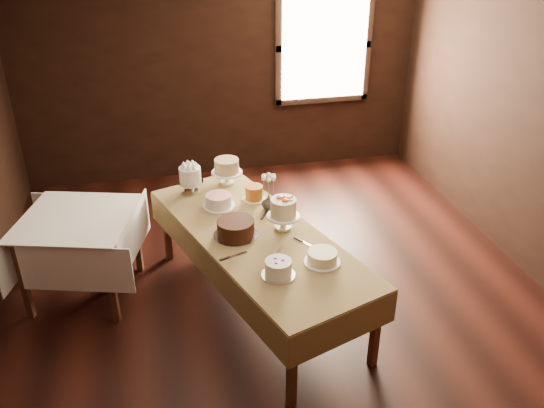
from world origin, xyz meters
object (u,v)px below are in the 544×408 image
Objects in this scene: cake_meringue at (191,180)px; cake_chocolate at (236,229)px; display_table at (257,239)px; cake_server_e at (239,254)px; cake_swirl at (278,269)px; cake_speckled at (227,172)px; side_table at (78,227)px; cake_caramel at (254,193)px; cake_server_a at (280,250)px; flower_vase at (269,202)px; cake_server_b at (309,245)px; cake_flowers at (283,215)px; cake_lattice at (219,202)px; cake_server_c at (229,220)px; cake_cream at (322,258)px; cake_server_d at (267,211)px.

cake_meringue is 0.69× the size of cake_chocolate.
display_table is 0.36m from cake_server_e.
cake_chocolate is at bearing 108.63° from cake_swirl.
display_table is 8.50× the size of cake_speckled.
side_table is 5.32× the size of cake_caramel.
flower_vase reaches higher than cake_server_a.
cake_server_e is (0.25, -1.19, -0.12)m from cake_meringue.
display_table is 2.21× the size of side_table.
cake_chocolate is 0.62m from cake_server_b.
flower_vase is at bearing 27.92° from cake_server_a.
cake_flowers reaches higher than display_table.
side_table is 4.87× the size of cake_server_a.
cake_lattice reaches higher than cake_server_c.
cake_chocolate is at bearing -148.55° from cake_server_b.
cake_server_d is at bearing 104.86° from cake_cream.
cake_lattice is 1.26m from cake_cream.
cake_speckled reaches higher than cake_caramel.
cake_server_b is (0.25, 0.01, 0.00)m from cake_server_a.
cake_swirl is 0.42m from cake_server_e.
flower_vase is at bearing 47.15° from cake_chocolate.
cake_flowers is (1.73, -0.49, 0.17)m from side_table.
cake_server_d is (0.34, 0.36, -0.07)m from cake_chocolate.
side_table is 1.25m from cake_lattice.
cake_server_e is at bearing 141.89° from cake_server_c.
cake_chocolate is at bearing 178.93° from display_table.
display_table is 0.64m from cake_swirl.
cake_server_d is (-0.07, 0.32, -0.12)m from cake_flowers.
cake_server_b is at bearing -17.96° from cake_server_e.
flower_vase is (0.40, 0.69, 0.06)m from cake_server_e.
cake_meringue is 0.81× the size of cake_lattice.
cake_meringue reaches higher than cake_server_d.
cake_cream is 1.01m from cake_server_c.
cake_server_d is at bearing -68.19° from cake_speckled.
cake_flowers reaches higher than cake_speckled.
cake_caramel reaches higher than cake_server_b.
side_table reaches higher than cake_server_b.
cake_swirl is at bearing -72.07° from cake_meringue.
cake_caramel is 0.94m from cake_server_e.
side_table is 4.87× the size of cake_server_c.
cake_speckled is 1.64m from cake_swirl.
cake_server_b and cake_server_c have the same top height.
cake_server_e is (-0.58, -0.01, 0.00)m from cake_server_b.
cake_lattice reaches higher than cake_server_d.
cake_cream is 0.93m from cake_server_d.
cake_server_b is 1.76× the size of flower_vase.
cake_server_c is at bearing -67.11° from cake_meringue.
cake_caramel reaches higher than flower_vase.
cake_meringue is at bearing -13.94° from cake_server_c.
cake_meringue is 0.43m from cake_lattice.
side_table reaches higher than cake_server_a.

